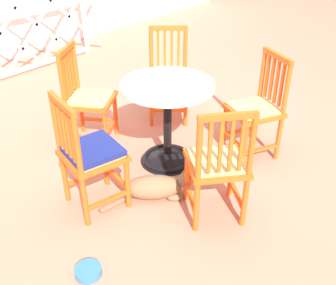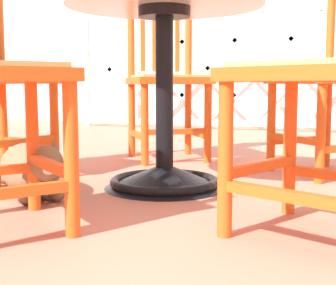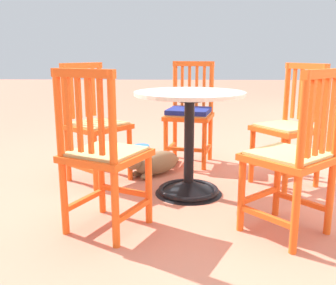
{
  "view_description": "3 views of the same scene",
  "coord_description": "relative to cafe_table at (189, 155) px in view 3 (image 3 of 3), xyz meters",
  "views": [
    {
      "loc": [
        -2.33,
        -1.81,
        2.05
      ],
      "look_at": [
        -0.22,
        0.04,
        0.3
      ],
      "focal_mm": 43.85,
      "sensor_mm": 36.0,
      "label": 1
    },
    {
      "loc": [
        0.5,
        -1.64,
        0.4
      ],
      "look_at": [
        -0.08,
        0.18,
        0.18
      ],
      "focal_mm": 51.95,
      "sensor_mm": 36.0,
      "label": 2
    },
    {
      "loc": [
        2.55,
        0.1,
        0.99
      ],
      "look_at": [
        -0.1,
        0.02,
        0.37
      ],
      "focal_mm": 41.43,
      "sensor_mm": 36.0,
      "label": 3
    }
  ],
  "objects": [
    {
      "name": "ground_plane",
      "position": [
        0.09,
        -0.17,
        -0.28
      ],
      "size": [
        24.0,
        24.0,
        0.0
      ],
      "primitive_type": "plane",
      "color": "#C6755B"
    },
    {
      "name": "orange_chair_at_corner",
      "position": [
        0.6,
        -0.49,
        0.15
      ],
      "size": [
        0.53,
        0.53,
        0.91
      ],
      "color": "#EA5619",
      "rests_on": "ground_plane"
    },
    {
      "name": "orange_chair_tucked_in",
      "position": [
        0.62,
        0.54,
        0.15
      ],
      "size": [
        0.56,
        0.56,
        0.91
      ],
      "color": "#EA5619",
      "rests_on": "ground_plane"
    },
    {
      "name": "orange_chair_facing_out",
      "position": [
        -0.23,
        0.75,
        0.15
      ],
      "size": [
        0.55,
        0.55,
        0.91
      ],
      "color": "#EA5619",
      "rests_on": "ground_plane"
    },
    {
      "name": "orange_chair_by_planter",
      "position": [
        -0.8,
        0.02,
        0.16
      ],
      "size": [
        0.48,
        0.48,
        0.91
      ],
      "color": "#EA5619",
      "rests_on": "ground_plane"
    },
    {
      "name": "tabby_cat",
      "position": [
        -0.43,
        -0.28,
        -0.19
      ],
      "size": [
        0.65,
        0.46,
        0.23
      ],
      "color": "brown",
      "rests_on": "ground_plane"
    },
    {
      "name": "pet_water_bowl",
      "position": [
        -1.27,
        -0.46,
        -0.26
      ],
      "size": [
        0.17,
        0.17,
        0.05
      ],
      "primitive_type": "cylinder",
      "color": "teal",
      "rests_on": "ground_plane"
    },
    {
      "name": "cafe_table",
      "position": [
        0.0,
        0.0,
        0.0
      ],
      "size": [
        0.76,
        0.76,
        0.73
      ],
      "color": "black",
      "rests_on": "ground_plane"
    },
    {
      "name": "orange_chair_near_fence",
      "position": [
        -0.3,
        -0.72,
        0.15
      ],
      "size": [
        0.56,
        0.56,
        0.91
      ],
      "color": "#EA5619",
      "rests_on": "ground_plane"
    }
  ]
}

